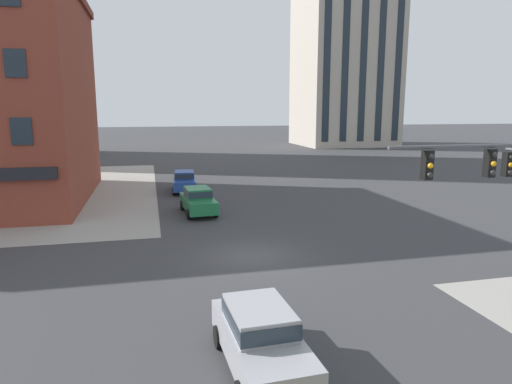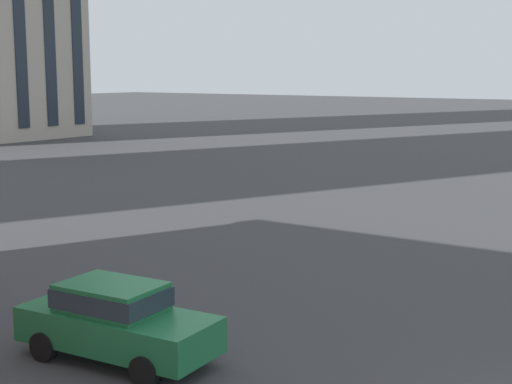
{
  "view_description": "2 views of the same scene",
  "coord_description": "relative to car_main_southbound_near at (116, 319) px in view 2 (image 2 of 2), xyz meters",
  "views": [
    {
      "loc": [
        -4.4,
        -19.33,
        6.65
      ],
      "look_at": [
        1.09,
        3.8,
        2.26
      ],
      "focal_mm": 31.56,
      "sensor_mm": 36.0,
      "label": 1
    },
    {
      "loc": [
        -12.67,
        -2.09,
        6.13
      ],
      "look_at": [
        4.58,
        9.64,
        2.82
      ],
      "focal_mm": 53.21,
      "sensor_mm": 36.0,
      "label": 2
    }
  ],
  "objects": [
    {
      "name": "car_main_southbound_near",
      "position": [
        0.0,
        0.0,
        0.0
      ],
      "size": [
        2.14,
        4.52,
        1.68
      ],
      "color": "#1E6B3D",
      "rests_on": "ground"
    }
  ]
}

